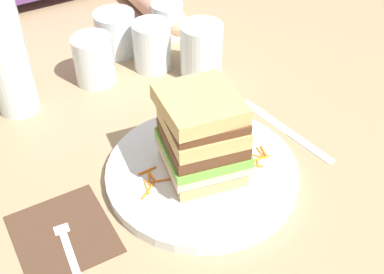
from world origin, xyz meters
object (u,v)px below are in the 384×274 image
(sandwich, at_px, (202,136))
(napkin_dark, at_px, (63,234))
(empty_tumbler_0, at_px, (94,60))
(empty_tumbler_2, at_px, (116,33))
(knife, at_px, (288,132))
(juice_glass, at_px, (201,54))
(empty_tumbler_1, at_px, (167,20))
(empty_tumbler_3, at_px, (152,46))
(water_bottle, at_px, (1,38))
(fork, at_px, (67,244))
(main_plate, at_px, (202,173))

(sandwich, relative_size, napkin_dark, 0.97)
(empty_tumbler_0, bearing_deg, empty_tumbler_2, 44.65)
(knife, height_order, empty_tumbler_0, empty_tumbler_0)
(juice_glass, distance_m, empty_tumbler_1, 0.16)
(empty_tumbler_1, xyz_separation_m, empty_tumbler_3, (-0.08, -0.09, 0.01))
(empty_tumbler_0, height_order, empty_tumbler_1, empty_tumbler_0)
(napkin_dark, xyz_separation_m, empty_tumbler_0, (0.18, 0.31, 0.04))
(knife, height_order, empty_tumbler_1, empty_tumbler_1)
(napkin_dark, xyz_separation_m, juice_glass, (0.36, 0.23, 0.04))
(sandwich, xyz_separation_m, empty_tumbler_0, (-0.04, 0.31, -0.04))
(knife, xyz_separation_m, water_bottle, (-0.36, 0.29, 0.14))
(napkin_dark, bearing_deg, empty_tumbler_2, 57.09)
(knife, distance_m, empty_tumbler_1, 0.38)
(sandwich, bearing_deg, fork, -174.29)
(napkin_dark, bearing_deg, knife, 2.29)
(juice_glass, distance_m, empty_tumbler_0, 0.20)
(sandwich, relative_size, empty_tumbler_2, 1.58)
(empty_tumbler_2, bearing_deg, empty_tumbler_3, -65.64)
(main_plate, height_order, sandwich, sandwich)
(juice_glass, distance_m, empty_tumbler_3, 0.10)
(main_plate, distance_m, napkin_dark, 0.22)
(fork, relative_size, empty_tumbler_3, 1.81)
(main_plate, bearing_deg, empty_tumbler_0, 97.47)
(sandwich, bearing_deg, empty_tumbler_3, 76.59)
(napkin_dark, relative_size, empty_tumbler_2, 1.63)
(water_bottle, distance_m, empty_tumbler_0, 0.18)
(knife, relative_size, empty_tumbler_0, 2.22)
(knife, distance_m, empty_tumbler_0, 0.37)
(juice_glass, bearing_deg, main_plate, -120.48)
(knife, relative_size, empty_tumbler_1, 2.77)
(fork, bearing_deg, knife, 5.49)
(fork, height_order, empty_tumbler_3, empty_tumbler_3)
(napkin_dark, height_order, knife, same)
(sandwich, bearing_deg, napkin_dark, 179.89)
(napkin_dark, distance_m, knife, 0.39)
(napkin_dark, height_order, empty_tumbler_3, empty_tumbler_3)
(knife, xyz_separation_m, empty_tumbler_0, (-0.22, 0.30, 0.04))
(main_plate, relative_size, water_bottle, 0.93)
(napkin_dark, height_order, empty_tumbler_2, empty_tumbler_2)
(empty_tumbler_1, xyz_separation_m, empty_tumbler_2, (-0.12, -0.01, 0.01))
(sandwich, bearing_deg, main_plate, -55.24)
(fork, bearing_deg, juice_glass, 35.64)
(fork, height_order, empty_tumbler_1, empty_tumbler_1)
(fork, height_order, juice_glass, juice_glass)
(fork, relative_size, juice_glass, 1.62)
(napkin_dark, height_order, empty_tumbler_0, empty_tumbler_0)
(napkin_dark, relative_size, juice_glass, 1.33)
(napkin_dark, height_order, fork, fork)
(knife, bearing_deg, sandwich, -174.78)
(napkin_dark, bearing_deg, empty_tumbler_1, 46.84)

